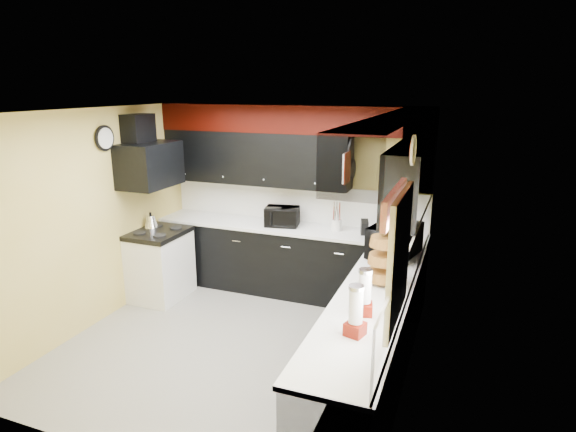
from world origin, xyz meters
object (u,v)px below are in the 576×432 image
Objects in this scene: toaster_oven at (282,216)px; kettle at (151,222)px; microwave at (395,240)px; knife_block at (364,228)px; utensil_crock at (336,225)px.

toaster_oven is 2.45× the size of kettle.
toaster_oven reaches higher than kettle.
microwave is 3.25× the size of knife_block.
utensil_crock is at bearing 15.99° from kettle.
microwave is at bearing -38.95° from utensil_crock.
kettle is (-2.72, -0.62, -0.04)m from knife_block.
toaster_oven is at bearing 21.38° from kettle.
kettle is (-3.18, 0.00, -0.11)m from microwave.
knife_block is (1.11, -0.02, -0.03)m from toaster_oven.
toaster_oven is 1.74m from kettle.
knife_block is (-0.46, 0.62, -0.08)m from microwave.
knife_block is at bearing -11.32° from toaster_oven.
microwave reaches higher than utensil_crock.
toaster_oven is 1.69m from microwave.
microwave is at bearing -0.04° from kettle.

